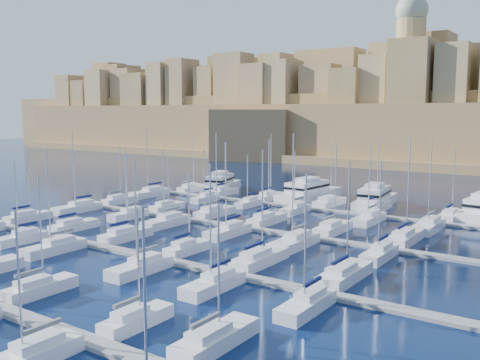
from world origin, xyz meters
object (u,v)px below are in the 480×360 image
Objects in this scene: motor_yacht_a at (221,184)px; motor_yacht_b at (308,192)px; sailboat_4 at (136,320)px; motor_yacht_c at (375,199)px.

motor_yacht_b is (23.24, 1.40, 0.00)m from motor_yacht_a.
sailboat_4 is 82.86m from motor_yacht_a.
motor_yacht_c is (15.62, -0.91, 0.00)m from motor_yacht_b.
motor_yacht_b is 15.64m from motor_yacht_c.
motor_yacht_a is (-43.20, 70.71, 1.02)m from sailboat_4.
motor_yacht_b is at bearing 176.65° from motor_yacht_c.
motor_yacht_c is (-4.34, 71.19, 1.02)m from sailboat_4.
motor_yacht_a and motor_yacht_c have the same top height.
motor_yacht_a is 0.96× the size of motor_yacht_c.
motor_yacht_a is at bearing -179.29° from motor_yacht_c.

